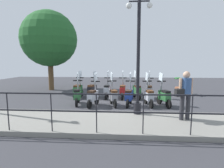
# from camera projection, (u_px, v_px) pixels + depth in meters

# --- Properties ---
(ground_plane) EXTENTS (28.00, 28.00, 0.00)m
(ground_plane) POSITION_uv_depth(u_px,v_px,m) (122.00, 102.00, 8.84)
(ground_plane) COLOR #38383D
(promenade_walkway) EXTENTS (2.20, 20.00, 0.15)m
(promenade_walkway) POSITION_uv_depth(u_px,v_px,m) (120.00, 122.00, 5.71)
(promenade_walkway) COLOR gray
(promenade_walkway) RESTS_ON ground_plane
(fence_railing) EXTENTS (0.04, 16.03, 1.07)m
(fence_railing) POSITION_uv_depth(u_px,v_px,m) (120.00, 106.00, 4.57)
(fence_railing) COLOR black
(fence_railing) RESTS_ON promenade_walkway
(lamp_post_near) EXTENTS (0.26, 0.90, 4.29)m
(lamp_post_near) POSITION_uv_depth(u_px,v_px,m) (138.00, 61.00, 6.16)
(lamp_post_near) COLOR black
(lamp_post_near) RESTS_ON promenade_walkway
(pedestrian_with_bag) EXTENTS (0.43, 0.63, 1.59)m
(pedestrian_with_bag) POSITION_uv_depth(u_px,v_px,m) (185.00, 92.00, 5.62)
(pedestrian_with_bag) COLOR #28282D
(pedestrian_with_bag) RESTS_ON promenade_walkway
(tree_large) EXTENTS (3.86, 3.86, 5.55)m
(tree_large) POSITION_uv_depth(u_px,v_px,m) (49.00, 39.00, 12.23)
(tree_large) COLOR brown
(tree_large) RESTS_ON ground_plane
(potted_palm) EXTENTS (1.06, 0.66, 1.05)m
(potted_palm) POSITION_uv_depth(u_px,v_px,m) (180.00, 87.00, 10.94)
(potted_palm) COLOR #9E5B3D
(potted_palm) RESTS_ON ground_plane
(scooter_near_0) EXTENTS (1.20, 0.55, 1.54)m
(scooter_near_0) POSITION_uv_depth(u_px,v_px,m) (164.00, 96.00, 7.98)
(scooter_near_0) COLOR black
(scooter_near_0) RESTS_ON ground_plane
(scooter_near_1) EXTENTS (1.23, 0.47, 1.54)m
(scooter_near_1) POSITION_uv_depth(u_px,v_px,m) (149.00, 96.00, 8.02)
(scooter_near_1) COLOR black
(scooter_near_1) RESTS_ON ground_plane
(scooter_near_2) EXTENTS (1.22, 0.48, 1.54)m
(scooter_near_2) POSITION_uv_depth(u_px,v_px,m) (129.00, 96.00, 8.04)
(scooter_near_2) COLOR black
(scooter_near_2) RESTS_ON ground_plane
(scooter_near_3) EXTENTS (1.21, 0.53, 1.54)m
(scooter_near_3) POSITION_uv_depth(u_px,v_px,m) (113.00, 96.00, 8.07)
(scooter_near_3) COLOR black
(scooter_near_3) RESTS_ON ground_plane
(scooter_near_4) EXTENTS (1.21, 0.51, 1.54)m
(scooter_near_4) POSITION_uv_depth(u_px,v_px,m) (93.00, 96.00, 7.95)
(scooter_near_4) COLOR black
(scooter_near_4) RESTS_ON ground_plane
(scooter_near_5) EXTENTS (1.23, 0.45, 1.54)m
(scooter_near_5) POSITION_uv_depth(u_px,v_px,m) (77.00, 95.00, 8.26)
(scooter_near_5) COLOR black
(scooter_near_5) RESTS_ON ground_plane
(scooter_far_0) EXTENTS (1.23, 0.44, 1.54)m
(scooter_far_0) POSITION_uv_depth(u_px,v_px,m) (149.00, 90.00, 9.51)
(scooter_far_0) COLOR black
(scooter_far_0) RESTS_ON ground_plane
(scooter_far_1) EXTENTS (1.21, 0.51, 1.54)m
(scooter_far_1) POSITION_uv_depth(u_px,v_px,m) (137.00, 90.00, 9.60)
(scooter_far_1) COLOR black
(scooter_far_1) RESTS_ON ground_plane
(scooter_far_2) EXTENTS (1.23, 0.44, 1.54)m
(scooter_far_2) POSITION_uv_depth(u_px,v_px,m) (122.00, 90.00, 9.65)
(scooter_far_2) COLOR black
(scooter_far_2) RESTS_ON ground_plane
(scooter_far_3) EXTENTS (1.23, 0.44, 1.54)m
(scooter_far_3) POSITION_uv_depth(u_px,v_px,m) (107.00, 90.00, 9.69)
(scooter_far_3) COLOR black
(scooter_far_3) RESTS_ON ground_plane
(scooter_far_4) EXTENTS (1.20, 0.54, 1.54)m
(scooter_far_4) POSITION_uv_depth(u_px,v_px,m) (92.00, 89.00, 9.83)
(scooter_far_4) COLOR black
(scooter_far_4) RESTS_ON ground_plane
(scooter_far_5) EXTENTS (1.23, 0.47, 1.54)m
(scooter_far_5) POSITION_uv_depth(u_px,v_px,m) (78.00, 90.00, 9.79)
(scooter_far_5) COLOR black
(scooter_far_5) RESTS_ON ground_plane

